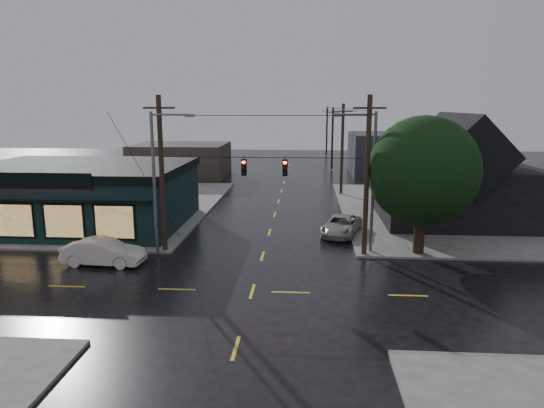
# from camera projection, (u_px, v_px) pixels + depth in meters

# --- Properties ---
(ground_plane) EXTENTS (160.00, 160.00, 0.00)m
(ground_plane) POSITION_uv_depth(u_px,v_px,m) (252.00, 291.00, 25.25)
(ground_plane) COLOR black
(sidewalk_nw) EXTENTS (28.00, 28.00, 0.15)m
(sidewalk_nw) POSITION_uv_depth(u_px,v_px,m) (67.00, 206.00, 46.15)
(sidewalk_nw) COLOR #605F59
(sidewalk_nw) RESTS_ON ground
(sidewalk_ne) EXTENTS (28.00, 28.00, 0.15)m
(sidewalk_ne) POSITION_uv_depth(u_px,v_px,m) (498.00, 212.00, 43.40)
(sidewalk_ne) COLOR #605F59
(sidewalk_ne) RESTS_ON ground
(pizza_shop) EXTENTS (16.30, 12.34, 4.90)m
(pizza_shop) POSITION_uv_depth(u_px,v_px,m) (82.00, 194.00, 38.41)
(pizza_shop) COLOR black
(pizza_shop) RESTS_ON ground
(ne_building) EXTENTS (12.60, 11.60, 8.75)m
(ne_building) POSITION_uv_depth(u_px,v_px,m) (455.00, 167.00, 39.92)
(ne_building) COLOR black
(ne_building) RESTS_ON ground
(corner_tree) EXTENTS (6.95, 6.95, 8.79)m
(corner_tree) POSITION_uv_depth(u_px,v_px,m) (423.00, 171.00, 30.30)
(corner_tree) COLOR black
(corner_tree) RESTS_ON ground
(utility_pole_nw) EXTENTS (2.00, 0.32, 10.15)m
(utility_pole_nw) POSITION_uv_depth(u_px,v_px,m) (165.00, 252.00, 32.05)
(utility_pole_nw) COLOR black
(utility_pole_nw) RESTS_ON ground
(utility_pole_ne) EXTENTS (2.00, 0.32, 10.15)m
(utility_pole_ne) POSITION_uv_depth(u_px,v_px,m) (364.00, 256.00, 31.15)
(utility_pole_ne) COLOR black
(utility_pole_ne) RESTS_ON ground
(utility_pole_far_a) EXTENTS (2.00, 0.32, 9.65)m
(utility_pole_far_a) POSITION_uv_depth(u_px,v_px,m) (341.00, 195.00, 52.16)
(utility_pole_far_a) COLOR black
(utility_pole_far_a) RESTS_ON ground
(utility_pole_far_b) EXTENTS (2.00, 0.32, 9.15)m
(utility_pole_far_b) POSITION_uv_depth(u_px,v_px,m) (332.00, 170.00, 71.70)
(utility_pole_far_b) COLOR black
(utility_pole_far_b) RESTS_ON ground
(utility_pole_far_c) EXTENTS (2.00, 0.32, 9.15)m
(utility_pole_far_c) POSITION_uv_depth(u_px,v_px,m) (326.00, 156.00, 91.24)
(utility_pole_far_c) COLOR black
(utility_pole_far_c) RESTS_ON ground
(span_signal_assembly) EXTENTS (13.00, 0.48, 1.23)m
(span_signal_assembly) POSITION_uv_depth(u_px,v_px,m) (264.00, 167.00, 30.44)
(span_signal_assembly) COLOR black
(span_signal_assembly) RESTS_ON ground
(streetlight_nw) EXTENTS (5.40, 0.30, 9.15)m
(streetlight_nw) POSITION_uv_depth(u_px,v_px,m) (158.00, 255.00, 31.38)
(streetlight_nw) COLOR slate
(streetlight_nw) RESTS_ON ground
(streetlight_ne) EXTENTS (5.40, 0.30, 9.15)m
(streetlight_ne) POSITION_uv_depth(u_px,v_px,m) (370.00, 253.00, 31.80)
(streetlight_ne) COLOR slate
(streetlight_ne) RESTS_ON ground
(bg_building_west) EXTENTS (12.00, 10.00, 4.40)m
(bg_building_west) POSITION_uv_depth(u_px,v_px,m) (181.00, 160.00, 64.85)
(bg_building_west) COLOR #322A24
(bg_building_west) RESTS_ON ground
(bg_building_east) EXTENTS (14.00, 12.00, 5.60)m
(bg_building_east) POSITION_uv_depth(u_px,v_px,m) (402.00, 154.00, 67.55)
(bg_building_east) COLOR #25252A
(bg_building_east) RESTS_ON ground
(sedan_cream) EXTENTS (4.97, 1.96, 1.61)m
(sedan_cream) POSITION_uv_depth(u_px,v_px,m) (103.00, 252.00, 29.28)
(sedan_cream) COLOR silver
(sedan_cream) RESTS_ON ground
(suv_silver) EXTENTS (3.70, 5.55, 1.42)m
(suv_silver) POSITION_uv_depth(u_px,v_px,m) (341.00, 226.00, 36.08)
(suv_silver) COLOR #ACA69E
(suv_silver) RESTS_ON ground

